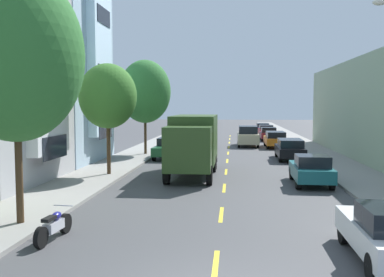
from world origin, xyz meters
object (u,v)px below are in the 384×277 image
object	(u,v)px
parked_sedan_red	(266,130)
parked_hatchback_forest	(168,148)
street_tree_third	(145,92)
moving_champagne_sedan	(248,136)
parked_wagon_orange	(275,139)
parked_hatchback_teal	(311,170)
street_tree_second	(108,96)
parked_motorcycle	(54,226)
parked_hatchback_burgundy	(268,134)
parked_sedan_navy	(263,128)
delivery_box_truck	(194,141)
parked_sedan_sky	(199,128)
street_tree_nearest	(15,55)
parked_wagon_black	(290,149)

from	to	relation	value
parked_sedan_red	parked_hatchback_forest	distance (m)	25.23
street_tree_third	moving_champagne_sedan	world-z (taller)	street_tree_third
parked_wagon_orange	parked_hatchback_teal	size ratio (longest dim) A/B	1.17
street_tree_second	parked_motorcycle	size ratio (longest dim) A/B	2.94
parked_wagon_orange	moving_champagne_sedan	size ratio (longest dim) A/B	0.98
parked_hatchback_burgundy	parked_hatchback_teal	world-z (taller)	same
parked_wagon_orange	parked_hatchback_burgundy	bearing A→B (deg)	90.08
parked_sedan_navy	parked_wagon_orange	bearing A→B (deg)	-90.45
street_tree_third	parked_motorcycle	xyz separation A→B (m)	(1.65, -21.20, -4.55)
delivery_box_truck	parked_sedan_sky	distance (m)	34.95
parked_hatchback_forest	parked_sedan_sky	world-z (taller)	parked_hatchback_forest
parked_sedan_navy	parked_sedan_sky	xyz separation A→B (m)	(-8.71, -1.53, 0.00)
street_tree_nearest	parked_wagon_orange	distance (m)	29.64
parked_motorcycle	parked_sedan_sky	bearing A→B (deg)	89.44
parked_sedan_red	parked_wagon_black	distance (m)	23.52
street_tree_second	parked_hatchback_forest	size ratio (longest dim) A/B	1.50
parked_sedan_red	parked_hatchback_teal	size ratio (longest dim) A/B	1.13
parked_sedan_red	moving_champagne_sedan	xyz separation A→B (m)	(-2.67, -13.38, 0.24)
delivery_box_truck	parked_motorcycle	bearing A→B (deg)	-103.66
street_tree_nearest	moving_champagne_sedan	bearing A→B (deg)	73.92
parked_wagon_orange	parked_hatchback_burgundy	xyz separation A→B (m)	(-0.01, 7.86, -0.05)
parked_hatchback_burgundy	parked_hatchback_forest	bearing A→B (deg)	-116.94
street_tree_third	parked_hatchback_forest	distance (m)	5.00
parked_sedan_navy	parked_hatchback_burgundy	size ratio (longest dim) A/B	1.13
street_tree_second	parked_hatchback_forest	xyz separation A→B (m)	(2.05, 8.21, -3.64)
street_tree_third	parked_sedan_sky	size ratio (longest dim) A/B	1.59
street_tree_second	parked_sedan_sky	size ratio (longest dim) A/B	1.33
delivery_box_truck	parked_sedan_navy	world-z (taller)	delivery_box_truck
parked_wagon_orange	parked_hatchback_forest	distance (m)	12.51
street_tree_nearest	parked_wagon_black	xyz separation A→B (m)	(10.86, 18.32, -4.66)
street_tree_nearest	parked_sedan_navy	size ratio (longest dim) A/B	1.78
parked_sedan_navy	parked_hatchback_teal	distance (m)	38.83
parked_wagon_black	parked_hatchback_forest	xyz separation A→B (m)	(-8.81, -0.12, -0.05)
street_tree_second	parked_wagon_black	bearing A→B (deg)	37.51
street_tree_nearest	parked_sedan_red	distance (m)	43.48
parked_sedan_red	parked_sedan_navy	world-z (taller)	same
parked_hatchback_burgundy	street_tree_third	bearing A→B (deg)	-125.10
street_tree_second	street_tree_third	xyz separation A→B (m)	(0.00, 9.98, 0.56)
street_tree_second	parked_motorcycle	distance (m)	12.02
parked_wagon_black	parked_sedan_red	bearing A→B (deg)	89.97
delivery_box_truck	parked_hatchback_teal	distance (m)	6.61
parked_hatchback_burgundy	parked_wagon_black	distance (m)	16.81
parked_sedan_red	parked_hatchback_burgundy	bearing A→B (deg)	-91.84
delivery_box_truck	parked_motorcycle	xyz separation A→B (m)	(-2.95, -12.14, -1.48)
street_tree_second	parked_hatchback_forest	world-z (taller)	street_tree_second
parked_wagon_orange	parked_hatchback_forest	size ratio (longest dim) A/B	1.17
parked_sedan_navy	street_tree_second	bearing A→B (deg)	-106.19
street_tree_second	parked_motorcycle	xyz separation A→B (m)	(1.65, -11.22, -3.99)
street_tree_second	delivery_box_truck	bearing A→B (deg)	11.24
street_tree_second	parked_hatchback_teal	xyz separation A→B (m)	(10.63, -1.55, -3.64)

